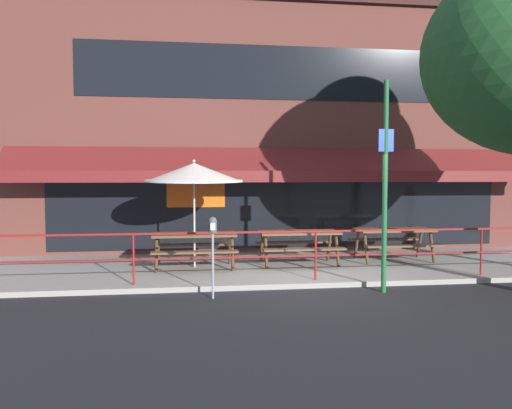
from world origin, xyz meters
TOP-DOWN VIEW (x-y plane):
  - ground_plane at (0.00, 0.00)m, footprint 120.00×120.00m
  - patio_deck at (0.00, 2.00)m, footprint 15.00×4.00m
  - restaurant_building at (-0.00, 4.22)m, footprint 15.00×1.60m
  - patio_railing at (0.00, 0.30)m, footprint 13.84×0.04m
  - picnic_table_left at (-2.31, 1.85)m, footprint 1.80×1.42m
  - picnic_table_centre at (0.03, 1.94)m, footprint 1.80×1.42m
  - picnic_table_right at (2.38, 2.15)m, footprint 1.80×1.42m
  - patio_umbrella_left at (-2.31, 1.98)m, footprint 2.14×2.14m
  - parking_meter_near at (-2.03, -0.51)m, footprint 0.15×0.16m
  - street_sign_pole at (1.08, -0.45)m, footprint 0.28×0.09m

SIDE VIEW (x-z plane):
  - ground_plane at x=0.00m, z-range 0.00..0.00m
  - patio_deck at x=0.00m, z-range 0.00..0.10m
  - picnic_table_left at x=-2.31m, z-range 0.33..1.08m
  - picnic_table_centre at x=0.03m, z-range 0.33..1.08m
  - picnic_table_right at x=2.38m, z-range 0.33..1.08m
  - patio_railing at x=0.00m, z-range 0.32..1.28m
  - parking_meter_near at x=-2.03m, z-range 0.44..1.86m
  - street_sign_pole at x=1.08m, z-range 0.06..3.88m
  - patio_umbrella_left at x=-2.31m, z-range 0.99..3.37m
  - restaurant_building at x=0.00m, z-range -0.02..6.86m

